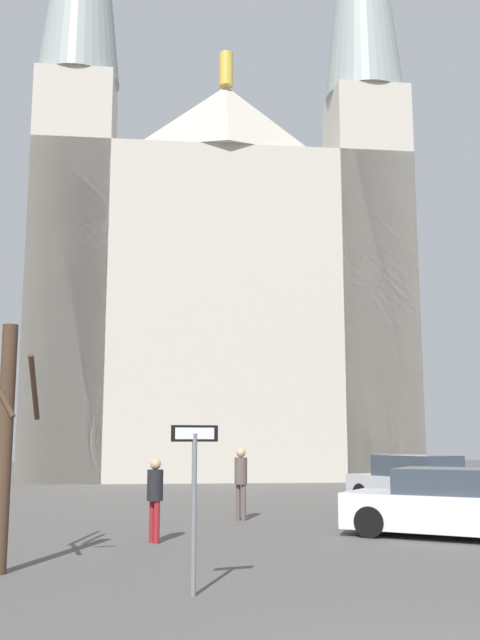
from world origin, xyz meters
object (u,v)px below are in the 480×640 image
object	(u,v)px
bare_tree	(3,431)
one_way_arrow_sign	(194,487)
pedestrian_standing	(155,492)
parked_car_near_silver	(414,483)
parked_car_far_white	(449,505)
cathedral	(219,262)
pedestrian_walking	(241,476)

from	to	relation	value
bare_tree	one_way_arrow_sign	bearing A→B (deg)	-35.09
pedestrian_standing	parked_car_near_silver	bearing A→B (deg)	38.94
one_way_arrow_sign	parked_car_far_white	distance (m)	7.54
parked_car_near_silver	pedestrian_standing	xyz separation A→B (m)	(-7.95, -6.42, 0.27)
parked_car_near_silver	cathedral	bearing A→B (deg)	102.94
parked_car_near_silver	parked_car_far_white	distance (m)	6.83
bare_tree	pedestrian_standing	distance (m)	4.05
bare_tree	parked_car_far_white	bearing A→B (deg)	18.38
parked_car_far_white	pedestrian_walking	xyz separation A→B (m)	(-3.82, 3.78, 0.42)
one_way_arrow_sign	parked_car_near_silver	xyz separation A→B (m)	(7.60, 11.40, -0.68)
cathedral	parked_car_near_silver	size ratio (longest dim) A/B	8.95
parked_car_far_white	pedestrian_standing	size ratio (longest dim) A/B	2.67
cathedral	pedestrian_standing	xyz separation A→B (m)	(-4.05, -23.40, -10.55)
cathedral	parked_car_near_silver	bearing A→B (deg)	-77.06
parked_car_near_silver	pedestrian_standing	world-z (taller)	pedestrian_standing
pedestrian_walking	cathedral	bearing A→B (deg)	84.86
bare_tree	parked_car_far_white	distance (m)	9.15
bare_tree	parked_car_near_silver	distance (m)	14.12
parked_car_near_silver	parked_car_far_white	world-z (taller)	parked_car_near_silver
bare_tree	parked_car_far_white	xyz separation A→B (m)	(8.57, 2.85, -1.48)
parked_car_near_silver	pedestrian_walking	world-z (taller)	pedestrian_walking
cathedral	bare_tree	distance (m)	28.76
cathedral	one_way_arrow_sign	world-z (taller)	cathedral
cathedral	one_way_arrow_sign	bearing A→B (deg)	-97.42
cathedral	parked_car_far_white	xyz separation A→B (m)	(2.05, -23.55, -10.87)
bare_tree	parked_car_near_silver	bearing A→B (deg)	42.09
pedestrian_walking	one_way_arrow_sign	bearing A→B (deg)	-102.57
cathedral	pedestrian_standing	world-z (taller)	cathedral
one_way_arrow_sign	parked_car_far_white	bearing A→B (deg)	40.08
parked_car_near_silver	pedestrian_standing	size ratio (longest dim) A/B	2.79
parked_car_near_silver	parked_car_far_white	bearing A→B (deg)	-105.76
pedestrian_walking	pedestrian_standing	distance (m)	4.29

